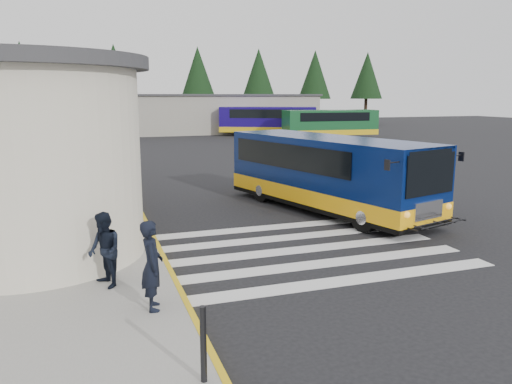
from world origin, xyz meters
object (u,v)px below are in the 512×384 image
object	(u,v)px
pedestrian_a	(152,265)
bollard	(203,344)
transit_bus	(327,176)
far_bus_b	(330,122)
far_bus_a	(268,120)
pedestrian_b	(105,250)

from	to	relation	value
pedestrian_a	bollard	bearing A→B (deg)	-168.80
transit_bus	far_bus_b	bearing A→B (deg)	46.89
bollard	far_bus_a	xyz separation A→B (m)	(16.43, 42.06, 0.93)
far_bus_a	far_bus_b	size ratio (longest dim) A/B	1.09
bollard	far_bus_a	bearing A→B (deg)	68.66
far_bus_a	far_bus_b	bearing A→B (deg)	-112.68
far_bus_b	transit_bus	bearing A→B (deg)	156.81
pedestrian_a	bollard	world-z (taller)	pedestrian_a
bollard	far_bus_b	bearing A→B (deg)	60.57
transit_bus	bollard	size ratio (longest dim) A/B	8.60
bollard	transit_bus	bearing A→B (deg)	54.93
bollard	far_bus_b	size ratio (longest dim) A/B	0.12
pedestrian_b	far_bus_b	world-z (taller)	far_bus_b
pedestrian_b	far_bus_b	distance (m)	39.69
far_bus_b	bollard	bearing A→B (deg)	154.70
transit_bus	pedestrian_b	distance (m)	9.51
transit_bus	pedestrian_a	bearing A→B (deg)	-151.51
transit_bus	pedestrian_b	size ratio (longest dim) A/B	6.07
transit_bus	far_bus_a	size ratio (longest dim) A/B	0.96
pedestrian_a	far_bus_b	xyz separation A→B (m)	(21.27, 34.42, 0.51)
pedestrian_a	transit_bus	bearing A→B (deg)	-41.89
pedestrian_a	far_bus_a	distance (m)	42.83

